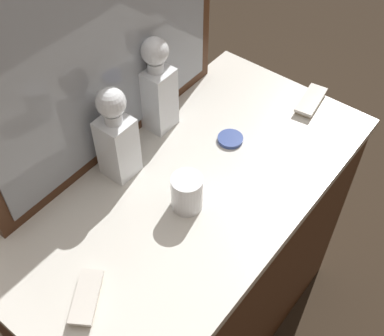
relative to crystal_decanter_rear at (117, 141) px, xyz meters
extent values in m
plane|color=#2D2319|center=(0.08, -0.20, -1.04)|extent=(6.00, 6.00, 0.00)
cube|color=#472816|center=(0.08, -0.20, -0.60)|extent=(1.14, 0.59, 0.89)
cube|color=silver|center=(0.08, -0.20, -0.14)|extent=(1.17, 0.60, 0.03)
cube|color=#472816|center=(0.08, 0.09, 0.22)|extent=(0.88, 0.03, 0.68)
cube|color=gray|center=(0.08, 0.07, 0.22)|extent=(0.80, 0.01, 0.60)
cube|color=white|center=(0.00, 0.00, -0.02)|extent=(0.09, 0.09, 0.19)
cube|color=#8C4C14|center=(0.00, 0.00, -0.05)|extent=(0.08, 0.08, 0.15)
cylinder|color=white|center=(0.00, 0.00, 0.09)|extent=(0.05, 0.05, 0.03)
sphere|color=white|center=(0.00, 0.00, 0.14)|extent=(0.08, 0.08, 0.08)
cube|color=white|center=(0.22, 0.04, -0.02)|extent=(0.09, 0.09, 0.21)
cube|color=#8C4C14|center=(0.22, 0.04, -0.05)|extent=(0.08, 0.08, 0.14)
cylinder|color=white|center=(0.22, 0.04, 0.10)|extent=(0.05, 0.05, 0.03)
sphere|color=white|center=(0.22, 0.04, 0.15)|extent=(0.08, 0.08, 0.08)
cylinder|color=white|center=(0.02, -0.23, -0.07)|extent=(0.09, 0.09, 0.11)
cylinder|color=silver|center=(0.02, -0.23, -0.12)|extent=(0.08, 0.08, 0.01)
cube|color=#B7A88C|center=(-0.35, -0.22, -0.11)|extent=(0.13, 0.11, 0.01)
cube|color=beige|center=(-0.35, -0.22, -0.10)|extent=(0.15, 0.12, 0.01)
cube|color=#B7A88C|center=(0.59, -0.29, -0.11)|extent=(0.14, 0.07, 0.01)
cube|color=beige|center=(0.59, -0.29, -0.10)|extent=(0.16, 0.08, 0.01)
cylinder|color=#33478C|center=(0.30, -0.18, -0.12)|extent=(0.08, 0.08, 0.01)
camera|label=1|loc=(-0.63, -0.75, 0.98)|focal=46.87mm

